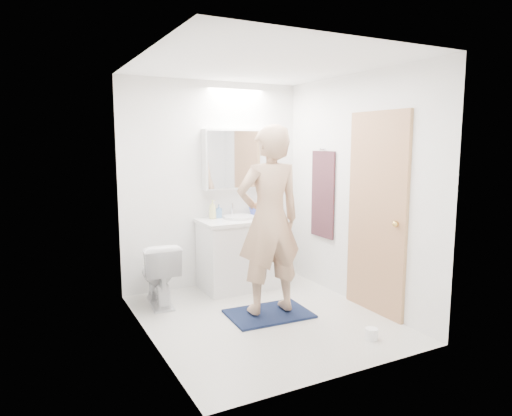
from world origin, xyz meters
TOP-DOWN VIEW (x-y plane):
  - floor at (0.00, 0.00)m, footprint 2.50×2.50m
  - ceiling at (0.00, 0.00)m, footprint 2.50×2.50m
  - wall_back at (0.00, 1.25)m, footprint 2.50×0.00m
  - wall_front at (0.00, -1.25)m, footprint 2.50×0.00m
  - wall_left at (-1.10, 0.00)m, footprint 0.00×2.50m
  - wall_right at (1.10, 0.00)m, footprint 0.00×2.50m
  - vanity_cabinet at (0.21, 0.96)m, footprint 0.90×0.55m
  - countertop at (0.21, 0.96)m, footprint 0.95×0.58m
  - sink_basin at (0.21, 0.99)m, footprint 0.36×0.36m
  - faucet at (0.21, 1.19)m, footprint 0.02×0.02m
  - medicine_cabinet at (0.30, 1.18)m, footprint 0.88×0.14m
  - mirror_panel at (0.30, 1.10)m, footprint 0.84×0.01m
  - toilet at (-0.79, 0.85)m, footprint 0.44×0.69m
  - bath_rug at (0.09, 0.04)m, footprint 0.83×0.59m
  - person at (0.09, 0.04)m, footprint 0.68×0.47m
  - door at (1.08, -0.35)m, footprint 0.04×0.80m
  - door_knob at (1.04, -0.65)m, footprint 0.06×0.06m
  - towel at (1.08, 0.55)m, footprint 0.02×0.42m
  - towel_hook at (1.07, 0.55)m, footprint 0.07×0.02m
  - soap_bottle_a at (-0.07, 1.11)m, footprint 0.12×0.12m
  - soap_bottle_b at (0.03, 1.15)m, footprint 0.10×0.10m
  - toothbrush_cup at (0.47, 1.12)m, footprint 0.12×0.12m
  - toilet_paper_roll at (0.60, -0.87)m, footprint 0.11×0.11m

SIDE VIEW (x-z plane):
  - floor at x=0.00m, z-range 0.00..0.00m
  - bath_rug at x=0.09m, z-range 0.00..0.02m
  - toilet_paper_roll at x=0.60m, z-range 0.00..0.10m
  - toilet at x=-0.79m, z-range 0.00..0.68m
  - vanity_cabinet at x=0.21m, z-range 0.00..0.78m
  - countertop at x=0.21m, z-range 0.78..0.82m
  - sink_basin at x=0.21m, z-range 0.82..0.85m
  - toothbrush_cup at x=0.47m, z-range 0.82..0.92m
  - soap_bottle_b at x=0.03m, z-range 0.82..0.98m
  - faucet at x=0.21m, z-range 0.82..0.98m
  - soap_bottle_a at x=-0.07m, z-range 0.82..1.04m
  - door_knob at x=1.04m, z-range 0.92..0.98m
  - person at x=0.09m, z-range 0.05..1.86m
  - door at x=1.08m, z-range 0.00..2.00m
  - towel at x=1.08m, z-range 0.60..1.60m
  - wall_back at x=0.00m, z-range -0.05..2.45m
  - wall_front at x=0.00m, z-range -0.05..2.45m
  - wall_left at x=-1.10m, z-range -0.05..2.45m
  - wall_right at x=1.10m, z-range -0.05..2.45m
  - medicine_cabinet at x=0.30m, z-range 1.15..1.85m
  - mirror_panel at x=0.30m, z-range 1.17..1.83m
  - towel_hook at x=1.07m, z-range 1.61..1.63m
  - ceiling at x=0.00m, z-range 2.40..2.40m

